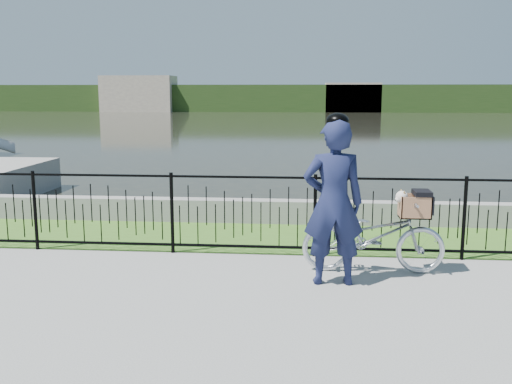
{
  "coord_description": "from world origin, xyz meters",
  "views": [
    {
      "loc": [
        0.85,
        -6.1,
        2.26
      ],
      "look_at": [
        0.24,
        1.0,
        1.0
      ],
      "focal_mm": 40.0,
      "sensor_mm": 36.0,
      "label": 1
    }
  ],
  "objects": [
    {
      "name": "ground",
      "position": [
        0.0,
        0.0,
        0.0
      ],
      "size": [
        120.0,
        120.0,
        0.0
      ],
      "primitive_type": "plane",
      "color": "gray",
      "rests_on": "ground"
    },
    {
      "name": "grass_strip",
      "position": [
        0.0,
        2.6,
        0.0
      ],
      "size": [
        60.0,
        2.0,
        0.01
      ],
      "primitive_type": "cube",
      "color": "#3E6B21",
      "rests_on": "ground"
    },
    {
      "name": "water",
      "position": [
        0.0,
        33.0,
        0.0
      ],
      "size": [
        120.0,
        120.0,
        0.0
      ],
      "primitive_type": "plane",
      "color": "black",
      "rests_on": "ground"
    },
    {
      "name": "quay_wall",
      "position": [
        0.0,
        3.6,
        0.2
      ],
      "size": [
        60.0,
        0.3,
        0.4
      ],
      "primitive_type": "cube",
      "color": "gray",
      "rests_on": "ground"
    },
    {
      "name": "fence",
      "position": [
        0.0,
        1.6,
        0.58
      ],
      "size": [
        14.0,
        0.06,
        1.15
      ],
      "primitive_type": null,
      "color": "black",
      "rests_on": "ground"
    },
    {
      "name": "far_treeline",
      "position": [
        0.0,
        60.0,
        1.5
      ],
      "size": [
        120.0,
        6.0,
        3.0
      ],
      "primitive_type": "cube",
      "color": "#274018",
      "rests_on": "ground"
    },
    {
      "name": "far_building_left",
      "position": [
        -18.0,
        58.0,
        2.0
      ],
      "size": [
        8.0,
        4.0,
        4.0
      ],
      "primitive_type": "cube",
      "color": "#A79986",
      "rests_on": "ground"
    },
    {
      "name": "far_building_right",
      "position": [
        6.0,
        58.5,
        1.6
      ],
      "size": [
        6.0,
        3.0,
        3.2
      ],
      "primitive_type": "cube",
      "color": "#A79986",
      "rests_on": "ground"
    },
    {
      "name": "bicycle_rig",
      "position": [
        1.74,
        0.96,
        0.48
      ],
      "size": [
        1.78,
        0.62,
        1.08
      ],
      "color": "silver",
      "rests_on": "ground"
    },
    {
      "name": "cyclist",
      "position": [
        1.19,
        0.48,
        0.99
      ],
      "size": [
        0.75,
        0.52,
        2.02
      ],
      "color": "#161C3E",
      "rests_on": "ground"
    }
  ]
}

